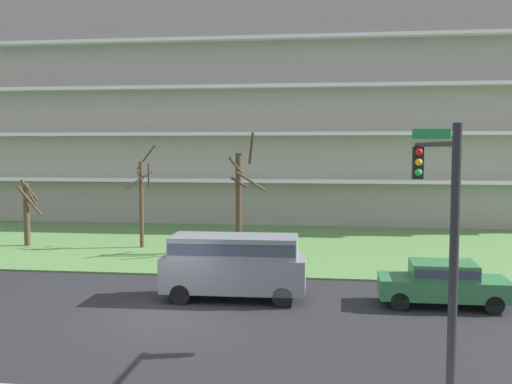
# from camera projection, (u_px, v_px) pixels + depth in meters

# --- Properties ---
(ground) EXTENTS (160.00, 160.00, 0.00)m
(ground) POSITION_uv_depth(u_px,v_px,m) (167.00, 317.00, 18.99)
(ground) COLOR #232326
(grass_lawn_strip) EXTENTS (80.00, 16.00, 0.08)m
(grass_lawn_strip) POSITION_uv_depth(u_px,v_px,m) (235.00, 245.00, 32.84)
(grass_lawn_strip) COLOR #547F42
(grass_lawn_strip) RESTS_ON ground
(apartment_building) EXTENTS (47.59, 13.14, 16.22)m
(apartment_building) POSITION_uv_depth(u_px,v_px,m) (263.00, 115.00, 46.15)
(apartment_building) COLOR #9E938C
(apartment_building) RESTS_ON ground
(tree_far_left) EXTENTS (1.12, 1.28, 3.83)m
(tree_far_left) POSITION_uv_depth(u_px,v_px,m) (27.00, 211.00, 32.12)
(tree_far_left) COLOR #4C3828
(tree_far_left) RESTS_ON ground
(tree_left) EXTENTS (1.80, 1.42, 5.71)m
(tree_left) POSITION_uv_depth(u_px,v_px,m) (142.00, 198.00, 31.67)
(tree_left) COLOR #4C3828
(tree_left) RESTS_ON ground
(tree_center) EXTENTS (1.89, 2.32, 6.37)m
(tree_center) POSITION_uv_depth(u_px,v_px,m) (240.00, 197.00, 29.95)
(tree_center) COLOR #423023
(tree_center) RESTS_ON ground
(sedan_green_near_left) EXTENTS (4.43, 1.88, 1.57)m
(sedan_green_near_left) POSITION_uv_depth(u_px,v_px,m) (443.00, 282.00, 20.25)
(sedan_green_near_left) COLOR #2D6B3D
(sedan_green_near_left) RESTS_ON ground
(van_gray_center_left) EXTENTS (5.24, 2.10, 2.36)m
(van_gray_center_left) POSITION_uv_depth(u_px,v_px,m) (234.00, 262.00, 21.13)
(van_gray_center_left) COLOR slate
(van_gray_center_left) RESTS_ON ground
(traffic_signal_mast) EXTENTS (0.90, 5.24, 6.05)m
(traffic_signal_mast) POSITION_uv_depth(u_px,v_px,m) (438.00, 211.00, 12.96)
(traffic_signal_mast) COLOR black
(traffic_signal_mast) RESTS_ON ground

